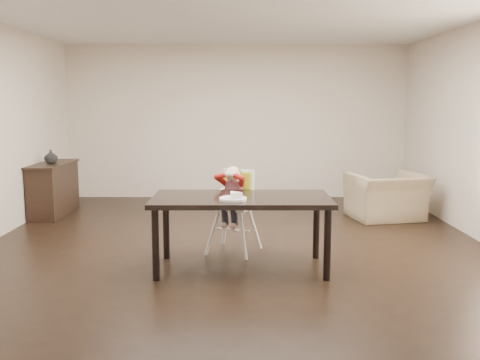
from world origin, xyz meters
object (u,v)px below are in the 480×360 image
at_px(armchair, 387,189).
at_px(sideboard, 54,189).
at_px(dining_table, 241,204).
at_px(high_chair, 235,192).

height_order(armchair, sideboard, armchair).
relative_size(dining_table, sideboard, 1.43).
bearing_deg(dining_table, armchair, 47.83).
relative_size(dining_table, high_chair, 1.83).
height_order(high_chair, sideboard, high_chair).
xyz_separation_m(high_chair, sideboard, (-2.77, 2.05, -0.30)).
distance_m(dining_table, armchair, 3.19).
height_order(high_chair, armchair, high_chair).
xyz_separation_m(armchair, sideboard, (-4.98, 0.34, -0.05)).
relative_size(armchair, sideboard, 0.82).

